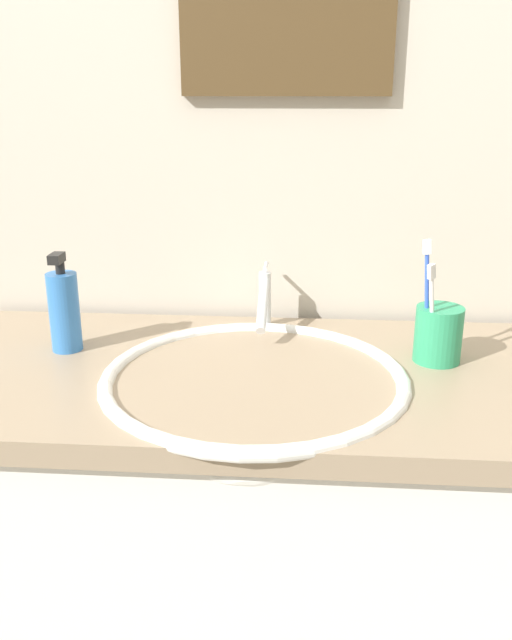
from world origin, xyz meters
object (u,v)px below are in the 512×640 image
(toothbrush_blue, at_px, (427,293))
(toothbrush_white, at_px, (432,307))
(soap_dispenser, at_px, (64,310))
(toothbrush_cup, at_px, (438,334))
(faucet, at_px, (264,300))

(toothbrush_blue, bearing_deg, toothbrush_white, -75.33)
(toothbrush_white, bearing_deg, soap_dispenser, 177.34)
(toothbrush_white, bearing_deg, toothbrush_cup, 53.40)
(faucet, distance_m, soap_dispenser, 0.37)
(toothbrush_cup, bearing_deg, toothbrush_blue, -171.67)
(toothbrush_cup, relative_size, toothbrush_white, 0.55)
(faucet, bearing_deg, toothbrush_blue, -25.95)
(soap_dispenser, bearing_deg, toothbrush_white, -2.66)
(faucet, height_order, soap_dispenser, soap_dispenser)
(toothbrush_cup, bearing_deg, soap_dispenser, 179.77)
(toothbrush_cup, xyz_separation_m, toothbrush_blue, (-0.03, -0.00, 0.07))
(soap_dispenser, bearing_deg, toothbrush_cup, -0.23)
(toothbrush_cup, xyz_separation_m, toothbrush_white, (-0.02, -0.03, 0.06))
(toothbrush_cup, height_order, soap_dispenser, soap_dispenser)
(toothbrush_blue, height_order, toothbrush_white, toothbrush_blue)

